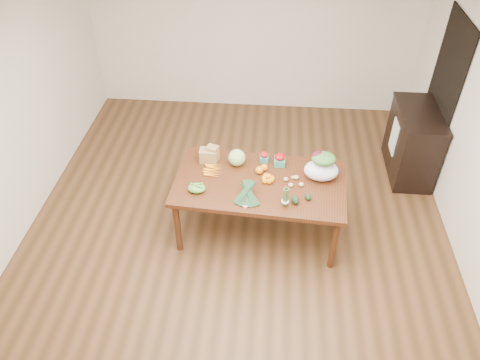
# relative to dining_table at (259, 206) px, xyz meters

# --- Properties ---
(floor) EXTENTS (6.00, 6.00, 0.00)m
(floor) POSITION_rel_dining_table_xyz_m (-0.26, -0.10, -0.38)
(floor) COLOR brown
(floor) RESTS_ON ground
(ceiling) EXTENTS (5.00, 6.00, 0.02)m
(ceiling) POSITION_rel_dining_table_xyz_m (-0.26, -0.10, 2.33)
(ceiling) COLOR white
(ceiling) RESTS_ON room_walls
(room_walls) EXTENTS (5.02, 6.02, 2.70)m
(room_walls) POSITION_rel_dining_table_xyz_m (-0.26, -0.10, 0.97)
(room_walls) COLOR white
(room_walls) RESTS_ON floor
(dining_table) EXTENTS (1.93, 1.16, 0.75)m
(dining_table) POSITION_rel_dining_table_xyz_m (0.00, 0.00, 0.00)
(dining_table) COLOR #512912
(dining_table) RESTS_ON floor
(doorway_dark) EXTENTS (0.02, 1.00, 2.10)m
(doorway_dark) POSITION_rel_dining_table_xyz_m (2.22, 1.50, 0.68)
(doorway_dark) COLOR black
(doorway_dark) RESTS_ON floor
(cabinet) EXTENTS (0.52, 1.02, 0.94)m
(cabinet) POSITION_rel_dining_table_xyz_m (1.96, 1.31, 0.10)
(cabinet) COLOR black
(cabinet) RESTS_ON floor
(dish_towel) EXTENTS (0.02, 0.28, 0.45)m
(dish_towel) POSITION_rel_dining_table_xyz_m (1.70, 1.30, 0.18)
(dish_towel) COLOR white
(dish_towel) RESTS_ON cabinet
(paper_bag) EXTENTS (0.28, 0.24, 0.19)m
(paper_bag) POSITION_rel_dining_table_xyz_m (-0.61, 0.33, 0.47)
(paper_bag) COLOR #9F7747
(paper_bag) RESTS_ON dining_table
(cabbage) EXTENTS (0.20, 0.20, 0.20)m
(cabbage) POSITION_rel_dining_table_xyz_m (-0.28, 0.28, 0.47)
(cabbage) COLOR #ACCA74
(cabbage) RESTS_ON dining_table
(strawberry_basket_a) EXTENTS (0.11, 0.11, 0.09)m
(strawberry_basket_a) POSITION_rel_dining_table_xyz_m (0.03, 0.38, 0.42)
(strawberry_basket_a) COLOR red
(strawberry_basket_a) RESTS_ON dining_table
(strawberry_basket_b) EXTENTS (0.13, 0.13, 0.11)m
(strawberry_basket_b) POSITION_rel_dining_table_xyz_m (0.21, 0.32, 0.43)
(strawberry_basket_b) COLOR #B80C0D
(strawberry_basket_b) RESTS_ON dining_table
(orange_a) EXTENTS (0.09, 0.09, 0.09)m
(orange_a) POSITION_rel_dining_table_xyz_m (-0.02, 0.14, 0.42)
(orange_a) COLOR orange
(orange_a) RESTS_ON dining_table
(orange_b) EXTENTS (0.08, 0.08, 0.08)m
(orange_b) POSITION_rel_dining_table_xyz_m (0.04, 0.20, 0.42)
(orange_b) COLOR orange
(orange_b) RESTS_ON dining_table
(orange_c) EXTENTS (0.07, 0.07, 0.07)m
(orange_c) POSITION_rel_dining_table_xyz_m (0.07, 0.06, 0.41)
(orange_c) COLOR orange
(orange_c) RESTS_ON dining_table
(mandarin_cluster) EXTENTS (0.19, 0.19, 0.10)m
(mandarin_cluster) POSITION_rel_dining_table_xyz_m (0.09, 0.02, 0.42)
(mandarin_cluster) COLOR orange
(mandarin_cluster) RESTS_ON dining_table
(carrots) EXTENTS (0.24, 0.26, 0.03)m
(carrots) POSITION_rel_dining_table_xyz_m (-0.54, 0.14, 0.39)
(carrots) COLOR orange
(carrots) RESTS_ON dining_table
(snap_pea_bag) EXTENTS (0.19, 0.15, 0.09)m
(snap_pea_bag) POSITION_rel_dining_table_xyz_m (-0.67, -0.22, 0.42)
(snap_pea_bag) COLOR #58AF3B
(snap_pea_bag) RESTS_ON dining_table
(kale_bunch) EXTENTS (0.35, 0.42, 0.16)m
(kale_bunch) POSITION_rel_dining_table_xyz_m (-0.12, -0.33, 0.45)
(kale_bunch) COLOR #153119
(kale_bunch) RESTS_ON dining_table
(asparagus_bundle) EXTENTS (0.09, 0.12, 0.26)m
(asparagus_bundle) POSITION_rel_dining_table_xyz_m (0.28, -0.37, 0.50)
(asparagus_bundle) COLOR olive
(asparagus_bundle) RESTS_ON dining_table
(potato_a) EXTENTS (0.06, 0.05, 0.05)m
(potato_a) POSITION_rel_dining_table_xyz_m (0.28, 0.03, 0.40)
(potato_a) COLOR tan
(potato_a) RESTS_ON dining_table
(potato_b) EXTENTS (0.06, 0.05, 0.05)m
(potato_b) POSITION_rel_dining_table_xyz_m (0.34, -0.06, 0.40)
(potato_b) COLOR tan
(potato_b) RESTS_ON dining_table
(potato_c) EXTENTS (0.06, 0.05, 0.05)m
(potato_c) POSITION_rel_dining_table_xyz_m (0.40, 0.07, 0.40)
(potato_c) COLOR tan
(potato_c) RESTS_ON dining_table
(potato_d) EXTENTS (0.05, 0.04, 0.04)m
(potato_d) POSITION_rel_dining_table_xyz_m (0.36, 0.08, 0.39)
(potato_d) COLOR tan
(potato_d) RESTS_ON dining_table
(potato_e) EXTENTS (0.06, 0.05, 0.05)m
(potato_e) POSITION_rel_dining_table_xyz_m (0.45, -0.04, 0.40)
(potato_e) COLOR #DCC17F
(potato_e) RESTS_ON dining_table
(avocado_a) EXTENTS (0.11, 0.13, 0.08)m
(avocado_a) POSITION_rel_dining_table_xyz_m (0.38, -0.31, 0.41)
(avocado_a) COLOR black
(avocado_a) RESTS_ON dining_table
(avocado_b) EXTENTS (0.08, 0.10, 0.06)m
(avocado_b) POSITION_rel_dining_table_xyz_m (0.51, -0.24, 0.41)
(avocado_b) COLOR black
(avocado_b) RESTS_ON dining_table
(salad_bag) EXTENTS (0.40, 0.31, 0.29)m
(salad_bag) POSITION_rel_dining_table_xyz_m (0.66, 0.12, 0.52)
(salad_bag) COLOR white
(salad_bag) RESTS_ON dining_table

